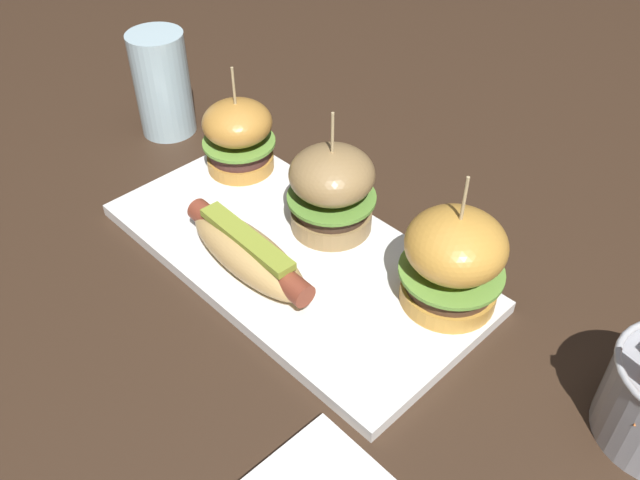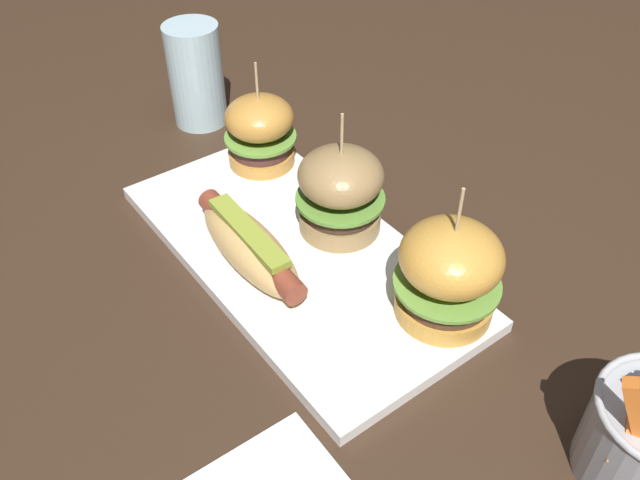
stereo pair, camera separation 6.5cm
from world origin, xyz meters
name	(u,v)px [view 1 (the left image)]	position (x,y,z in m)	size (l,w,h in m)	color
ground_plane	(293,260)	(0.00, 0.00, 0.00)	(3.00, 3.00, 0.00)	#382619
platter_main	(293,255)	(0.00, 0.00, 0.01)	(0.41, 0.21, 0.01)	white
hot_dog	(248,252)	(-0.01, -0.05, 0.04)	(0.18, 0.06, 0.04)	tan
slider_left	(238,136)	(-0.16, 0.06, 0.06)	(0.09, 0.09, 0.13)	#C48638
slider_center	(331,189)	(0.00, 0.06, 0.06)	(0.10, 0.10, 0.14)	#9A794B
slider_right	(453,260)	(0.16, 0.06, 0.07)	(0.10, 0.10, 0.15)	gold
water_glass	(162,84)	(-0.31, 0.06, 0.07)	(0.07, 0.07, 0.14)	silver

